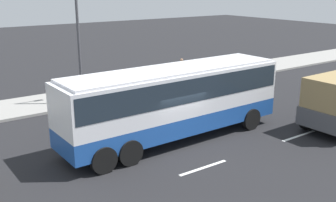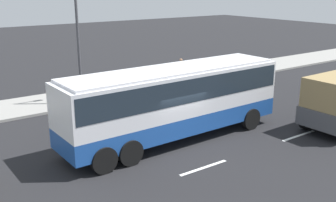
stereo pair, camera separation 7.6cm
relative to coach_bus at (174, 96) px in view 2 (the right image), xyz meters
The scene contains 6 objects.
ground_plane 2.24m from the coach_bus, 129.85° to the right, with size 120.00×120.00×0.00m, color black.
sidewalk_curb 9.56m from the coach_bus, 92.48° to the left, with size 80.00×4.00×0.15m, color gray.
lane_centreline 5.94m from the coach_bus, 144.62° to the right, with size 33.68×0.16×0.01m.
coach_bus is the anchor object (origin of this frame).
pedestrian_near_curb 11.38m from the coach_bus, 50.99° to the left, with size 0.32×0.32×1.74m.
street_lamp 8.03m from the coach_bus, 98.37° to the left, with size 1.58×0.24×6.61m.
Camera 2 is at (-10.26, -13.86, 7.12)m, focal length 42.67 mm.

